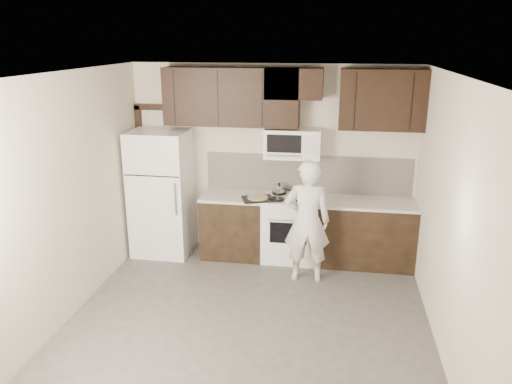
% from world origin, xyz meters
% --- Properties ---
extents(floor, '(4.50, 4.50, 0.00)m').
position_xyz_m(floor, '(0.00, 0.00, 0.00)').
color(floor, '#4A4845').
rests_on(floor, ground).
extents(back_wall, '(4.00, 0.00, 4.00)m').
position_xyz_m(back_wall, '(0.00, 2.25, 1.35)').
color(back_wall, beige).
rests_on(back_wall, ground).
extents(ceiling, '(4.50, 4.50, 0.00)m').
position_xyz_m(ceiling, '(0.00, 0.00, 2.70)').
color(ceiling, white).
rests_on(ceiling, back_wall).
extents(counter_run, '(2.95, 0.64, 0.91)m').
position_xyz_m(counter_run, '(0.60, 1.94, 0.46)').
color(counter_run, black).
rests_on(counter_run, floor).
extents(stove, '(0.76, 0.66, 0.94)m').
position_xyz_m(stove, '(0.30, 1.94, 0.46)').
color(stove, white).
rests_on(stove, floor).
extents(backsplash, '(2.90, 0.02, 0.54)m').
position_xyz_m(backsplash, '(0.50, 2.24, 1.18)').
color(backsplash, beige).
rests_on(backsplash, counter_run).
extents(upper_cabinets, '(3.48, 0.35, 0.78)m').
position_xyz_m(upper_cabinets, '(0.21, 2.08, 2.28)').
color(upper_cabinets, black).
rests_on(upper_cabinets, back_wall).
extents(microwave, '(0.76, 0.42, 0.40)m').
position_xyz_m(microwave, '(0.30, 2.06, 1.65)').
color(microwave, white).
rests_on(microwave, upper_cabinets).
extents(refrigerator, '(0.80, 0.76, 1.80)m').
position_xyz_m(refrigerator, '(-1.55, 1.89, 0.90)').
color(refrigerator, white).
rests_on(refrigerator, floor).
extents(door_trim, '(0.50, 0.08, 2.12)m').
position_xyz_m(door_trim, '(-1.92, 2.21, 1.25)').
color(door_trim, black).
rests_on(door_trim, floor).
extents(saucepan, '(0.28, 0.17, 0.16)m').
position_xyz_m(saucepan, '(0.12, 2.09, 0.98)').
color(saucepan, silver).
rests_on(saucepan, stove).
extents(baking_tray, '(0.49, 0.43, 0.02)m').
position_xyz_m(baking_tray, '(-0.14, 1.77, 0.92)').
color(baking_tray, black).
rests_on(baking_tray, counter_run).
extents(pizza, '(0.35, 0.35, 0.02)m').
position_xyz_m(pizza, '(-0.14, 1.77, 0.94)').
color(pizza, '#CFBB8A').
rests_on(pizza, baking_tray).
extents(person, '(0.61, 0.43, 1.61)m').
position_xyz_m(person, '(0.57, 1.32, 0.80)').
color(person, white).
rests_on(person, floor).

